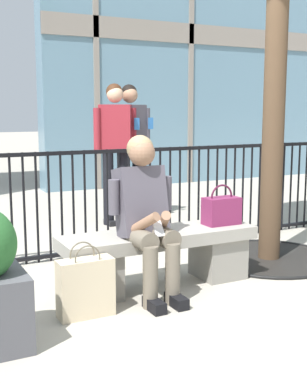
{
  "coord_description": "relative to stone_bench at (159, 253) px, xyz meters",
  "views": [
    {
      "loc": [
        -1.85,
        -3.53,
        1.4
      ],
      "look_at": [
        0.0,
        0.1,
        0.75
      ],
      "focal_mm": 48.47,
      "sensor_mm": 36.0,
      "label": 1
    }
  ],
  "objects": [
    {
      "name": "ground_plane",
      "position": [
        0.0,
        0.0,
        -0.27
      ],
      "size": [
        60.0,
        60.0,
        0.0
      ],
      "primitive_type": "plane",
      "color": "#A8A091"
    },
    {
      "name": "stone_bench",
      "position": [
        0.0,
        0.0,
        0.0
      ],
      "size": [
        1.6,
        0.44,
        0.45
      ],
      "color": "gray",
      "rests_on": "ground"
    },
    {
      "name": "seated_person_with_phone",
      "position": [
        -0.18,
        -0.13,
        0.38
      ],
      "size": [
        0.52,
        0.66,
        1.21
      ],
      "color": "#6B6051",
      "rests_on": "ground"
    },
    {
      "name": "handbag_on_bench",
      "position": [
        0.58,
        -0.01,
        0.3
      ],
      "size": [
        0.3,
        0.17,
        0.34
      ],
      "color": "#7A234C",
      "rests_on": "stone_bench"
    },
    {
      "name": "shopping_bag",
      "position": [
        -0.73,
        -0.31,
        -0.06
      ],
      "size": [
        0.38,
        0.16,
        0.51
      ],
      "color": "beige",
      "rests_on": "ground"
    },
    {
      "name": "bystander_at_railing",
      "position": [
        0.85,
        2.42,
        0.73
      ],
      "size": [
        0.55,
        0.33,
        1.71
      ],
      "color": "black",
      "rests_on": "ground"
    },
    {
      "name": "bystander_further_back",
      "position": [
        0.6,
        2.29,
        0.73
      ],
      "size": [
        0.55,
        0.38,
        1.71
      ],
      "color": "black",
      "rests_on": "ground"
    },
    {
      "name": "plaza_railing",
      "position": [
        -0.0,
        1.08,
        0.25
      ],
      "size": [
        9.24,
        0.04,
        1.02
      ],
      "color": "black",
      "rests_on": "ground"
    }
  ]
}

